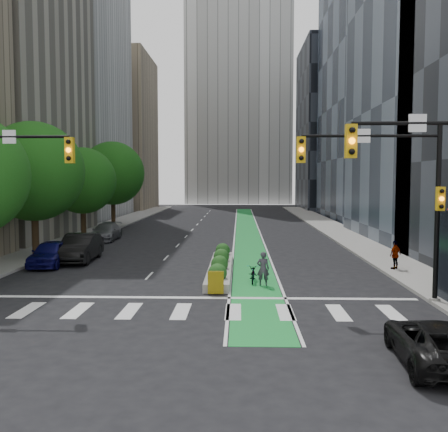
# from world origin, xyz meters

# --- Properties ---
(ground) EXTENTS (160.00, 160.00, 0.00)m
(ground) POSITION_xyz_m (0.00, 0.00, 0.00)
(ground) COLOR black
(ground) RESTS_ON ground
(sidewalk_left) EXTENTS (3.60, 90.00, 0.15)m
(sidewalk_left) POSITION_xyz_m (-11.80, 25.00, 0.07)
(sidewalk_left) COLOR gray
(sidewalk_left) RESTS_ON ground
(sidewalk_right) EXTENTS (3.60, 90.00, 0.15)m
(sidewalk_right) POSITION_xyz_m (11.80, 25.00, 0.07)
(sidewalk_right) COLOR gray
(sidewalk_right) RESTS_ON ground
(bike_lane_paint) EXTENTS (2.20, 70.00, 0.01)m
(bike_lane_paint) POSITION_xyz_m (3.00, 30.00, 0.01)
(bike_lane_paint) COLOR #198E36
(bike_lane_paint) RESTS_ON ground
(building_lt_mid) EXTENTS (14.00, 22.00, 48.00)m
(building_lt_mid) POSITION_xyz_m (-21.00, 45.00, 24.00)
(building_lt_mid) COLOR silver
(building_lt_mid) RESTS_ON ground
(building_tan_far) EXTENTS (14.00, 16.00, 26.00)m
(building_tan_far) POSITION_xyz_m (-20.00, 66.00, 13.00)
(building_tan_far) COLOR tan
(building_tan_far) RESTS_ON ground
(building_glass_far) EXTENTS (14.00, 24.00, 42.00)m
(building_glass_far) POSITION_xyz_m (21.00, 45.00, 21.00)
(building_glass_far) COLOR #19212D
(building_glass_far) RESTS_ON ground
(building_dark_end) EXTENTS (14.00, 18.00, 28.00)m
(building_dark_end) POSITION_xyz_m (20.00, 68.00, 14.00)
(building_dark_end) COLOR black
(building_dark_end) RESTS_ON ground
(building_distant) EXTENTS (22.00, 16.00, 70.00)m
(building_distant) POSITION_xyz_m (2.00, 90.00, 35.00)
(building_distant) COLOR silver
(building_distant) RESTS_ON ground
(tree_mid) EXTENTS (6.40, 6.40, 8.78)m
(tree_mid) POSITION_xyz_m (-11.00, 12.00, 5.57)
(tree_mid) COLOR black
(tree_mid) RESTS_ON ground
(tree_midfar) EXTENTS (5.60, 5.60, 7.76)m
(tree_midfar) POSITION_xyz_m (-11.00, 22.00, 4.95)
(tree_midfar) COLOR black
(tree_midfar) RESTS_ON ground
(tree_far) EXTENTS (6.60, 6.60, 9.00)m
(tree_far) POSITION_xyz_m (-11.00, 32.00, 5.69)
(tree_far) COLOR black
(tree_far) RESTS_ON ground
(signal_right) EXTENTS (5.82, 0.51, 7.20)m
(signal_right) POSITION_xyz_m (8.67, 0.47, 4.80)
(signal_right) COLOR black
(signal_right) RESTS_ON ground
(median_planter) EXTENTS (1.20, 10.26, 1.10)m
(median_planter) POSITION_xyz_m (1.20, 7.04, 0.37)
(median_planter) COLOR gray
(median_planter) RESTS_ON ground
(bicycle) EXTENTS (0.71, 1.76, 0.90)m
(bicycle) POSITION_xyz_m (2.92, 4.58, 0.45)
(bicycle) COLOR gray
(bicycle) RESTS_ON ground
(cyclist) EXTENTS (0.62, 0.42, 1.64)m
(cyclist) POSITION_xyz_m (3.36, 3.75, 0.82)
(cyclist) COLOR #37333D
(cyclist) RESTS_ON ground
(parked_car_left_near) EXTENTS (2.06, 4.49, 1.49)m
(parked_car_left_near) POSITION_xyz_m (-8.84, 8.83, 0.75)
(parked_car_left_near) COLOR #0E0D51
(parked_car_left_near) RESTS_ON ground
(parked_car_left_mid) EXTENTS (2.03, 5.24, 1.70)m
(parked_car_left_mid) POSITION_xyz_m (-7.62, 10.52, 0.85)
(parked_car_left_mid) COLOR black
(parked_car_left_mid) RESTS_ON ground
(parked_car_left_far) EXTENTS (2.03, 4.86, 1.40)m
(parked_car_left_far) POSITION_xyz_m (-8.90, 21.21, 0.70)
(parked_car_left_far) COLOR slate
(parked_car_left_far) RESTS_ON ground
(parked_car_right) EXTENTS (2.34, 4.55, 1.23)m
(parked_car_right) POSITION_xyz_m (7.58, -6.24, 0.61)
(parked_car_right) COLOR black
(parked_car_right) RESTS_ON ground
(pedestrian_far) EXTENTS (0.96, 0.87, 1.57)m
(pedestrian_far) POSITION_xyz_m (10.78, 7.58, 0.94)
(pedestrian_far) COLOR gray
(pedestrian_far) RESTS_ON sidewalk_right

